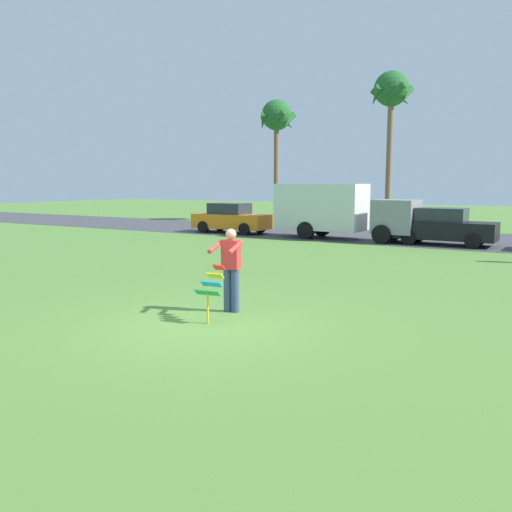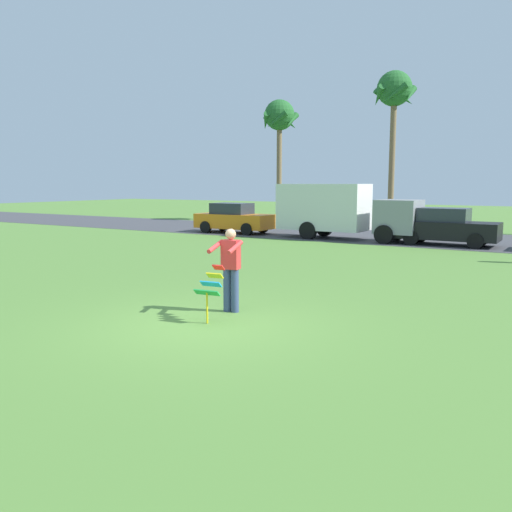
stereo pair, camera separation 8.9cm
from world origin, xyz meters
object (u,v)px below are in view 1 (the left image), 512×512
(parked_car_black, at_px, (444,227))
(parked_car_orange, at_px, (231,219))
(kite_held, at_px, (212,286))
(palm_tree_left_near, at_px, (277,120))
(palm_tree_right_near, at_px, (391,96))
(person_kite_flyer, at_px, (231,267))
(parked_truck_grey_van, at_px, (337,209))

(parked_car_black, bearing_deg, parked_car_orange, -180.00)
(kite_held, distance_m, palm_tree_left_near, 28.44)
(parked_car_black, distance_m, palm_tree_right_near, 12.36)
(parked_car_black, relative_size, palm_tree_right_near, 0.45)
(kite_held, xyz_separation_m, palm_tree_left_near, (-12.14, 24.94, 6.29))
(palm_tree_left_near, bearing_deg, parked_car_black, -35.19)
(kite_held, bearing_deg, palm_tree_left_near, 115.97)
(person_kite_flyer, relative_size, kite_held, 1.62)
(kite_held, relative_size, parked_car_black, 0.25)
(parked_car_orange, relative_size, parked_car_black, 0.99)
(person_kite_flyer, height_order, palm_tree_right_near, palm_tree_right_near)
(parked_car_orange, bearing_deg, kite_held, -57.83)
(parked_car_orange, height_order, palm_tree_right_near, palm_tree_right_near)
(parked_car_black, bearing_deg, person_kite_flyer, -95.07)
(kite_held, height_order, parked_car_orange, parked_car_orange)
(parked_car_black, xyz_separation_m, palm_tree_right_near, (-5.11, 8.73, 7.09))
(parked_truck_grey_van, bearing_deg, palm_tree_right_near, 91.19)
(parked_truck_grey_van, xyz_separation_m, palm_tree_left_near, (-8.42, 9.41, 5.59))
(parked_car_orange, relative_size, palm_tree_right_near, 0.45)
(parked_car_black, bearing_deg, kite_held, -94.42)
(parked_car_orange, distance_m, palm_tree_right_near, 12.68)
(parked_truck_grey_van, bearing_deg, parked_car_black, 0.01)
(parked_car_black, distance_m, palm_tree_left_near, 17.48)
(kite_held, xyz_separation_m, parked_car_black, (1.20, 15.53, 0.07))
(kite_held, relative_size, parked_truck_grey_van, 0.16)
(kite_held, bearing_deg, parked_car_black, 85.58)
(palm_tree_right_near, bearing_deg, parked_car_black, -59.66)
(parked_truck_grey_van, height_order, parked_car_black, parked_truck_grey_van)
(person_kite_flyer, relative_size, parked_truck_grey_van, 0.26)
(parked_car_black, bearing_deg, palm_tree_left_near, 144.81)
(person_kite_flyer, height_order, kite_held, person_kite_flyer)
(person_kite_flyer, relative_size, palm_tree_right_near, 0.18)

